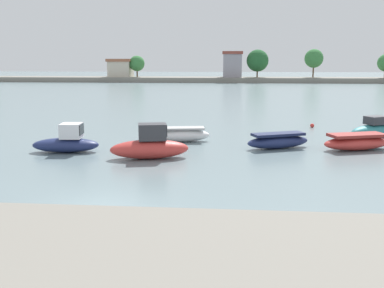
{
  "coord_description": "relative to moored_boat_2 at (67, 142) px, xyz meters",
  "views": [
    {
      "loc": [
        4.66,
        -14.59,
        5.26
      ],
      "look_at": [
        2.52,
        9.88,
        0.52
      ],
      "focal_mm": 40.32,
      "sensor_mm": 36.0,
      "label": 1
    }
  ],
  "objects": [
    {
      "name": "moored_boat_3",
      "position": [
        5.15,
        -1.21,
        0.09
      ],
      "size": [
        4.52,
        2.43,
        1.92
      ],
      "rotation": [
        0.0,
        0.0,
        0.22
      ],
      "color": "#C63833",
      "rests_on": "ground"
    },
    {
      "name": "distant_shoreline",
      "position": [
        7.8,
        86.34,
        1.51
      ],
      "size": [
        133.0,
        9.5,
        8.18
      ],
      "color": "gray",
      "rests_on": "ground"
    },
    {
      "name": "moored_boat_4",
      "position": [
        6.32,
        3.96,
        -0.13
      ],
      "size": [
        3.88,
        1.84,
        0.96
      ],
      "rotation": [
        0.0,
        0.0,
        0.16
      ],
      "color": "white",
      "rests_on": "ground"
    },
    {
      "name": "mooring_buoy_1",
      "position": [
        16.1,
        10.91,
        -0.43
      ],
      "size": [
        0.33,
        0.33,
        0.33
      ],
      "primitive_type": "sphere",
      "color": "red",
      "rests_on": "ground"
    },
    {
      "name": "moored_boat_6",
      "position": [
        17.1,
        2.15,
        -0.12
      ],
      "size": [
        4.48,
        2.71,
        0.99
      ],
      "rotation": [
        0.0,
        0.0,
        0.3
      ],
      "color": "#C63833",
      "rests_on": "ground"
    },
    {
      "name": "moored_boat_5",
      "position": [
        12.44,
        2.22,
        -0.14
      ],
      "size": [
        4.21,
        2.67,
        0.95
      ],
      "rotation": [
        0.0,
        0.0,
        0.39
      ],
      "color": "navy",
      "rests_on": "ground"
    },
    {
      "name": "mooring_buoy_2",
      "position": [
        7.09,
        7.99,
        -0.43
      ],
      "size": [
        0.34,
        0.34,
        0.34
      ],
      "primitive_type": "sphere",
      "color": "white",
      "rests_on": "ground"
    },
    {
      "name": "moored_boat_7",
      "position": [
        19.57,
        6.48,
        -0.01
      ],
      "size": [
        4.33,
        3.22,
        1.52
      ],
      "rotation": [
        0.0,
        0.0,
        0.5
      ],
      "color": "teal",
      "rests_on": "ground"
    },
    {
      "name": "ground_plane",
      "position": [
        4.79,
        -9.43,
        -0.59
      ],
      "size": [
        400.0,
        400.0,
        0.0
      ],
      "primitive_type": "plane",
      "color": "slate"
    },
    {
      "name": "moored_boat_2",
      "position": [
        0.0,
        0.0,
        0.0
      ],
      "size": [
        4.0,
        1.82,
        1.7
      ],
      "rotation": [
        0.0,
        0.0,
        0.1
      ],
      "color": "navy",
      "rests_on": "ground"
    }
  ]
}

